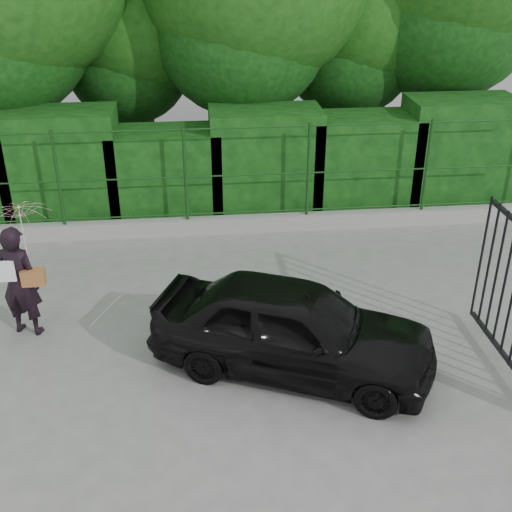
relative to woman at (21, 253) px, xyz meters
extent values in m
plane|color=gray|center=(1.87, -1.40, -1.27)|extent=(80.00, 80.00, 0.00)
cube|color=#9E9E99|center=(1.87, 3.10, -1.12)|extent=(14.00, 0.25, 0.30)
cylinder|color=#143E13|center=(-0.03, 3.10, -0.07)|extent=(0.06, 0.06, 1.80)
cylinder|color=#143E13|center=(2.27, 3.10, -0.07)|extent=(0.06, 0.06, 1.80)
cylinder|color=#143E13|center=(4.57, 3.10, -0.07)|extent=(0.06, 0.06, 1.80)
cylinder|color=#143E13|center=(6.87, 3.10, -0.07)|extent=(0.06, 0.06, 1.80)
cylinder|color=#143E13|center=(1.87, 3.10, -0.87)|extent=(13.60, 0.03, 0.03)
cylinder|color=#143E13|center=(1.87, 3.10, -0.12)|extent=(13.60, 0.03, 0.03)
cylinder|color=#143E13|center=(1.87, 3.10, 0.78)|extent=(13.60, 0.03, 0.03)
cube|color=black|center=(-0.13, 4.10, -0.17)|extent=(2.20, 1.20, 2.20)
cube|color=black|center=(1.87, 4.10, -0.39)|extent=(2.20, 1.20, 1.76)
cube|color=black|center=(3.87, 4.10, -0.21)|extent=(2.20, 1.20, 2.12)
cube|color=black|center=(5.87, 4.10, -0.30)|extent=(2.20, 1.20, 1.94)
cube|color=black|center=(7.87, 4.10, -0.15)|extent=(2.20, 1.20, 2.24)
cylinder|color=black|center=(-1.13, 5.80, 0.98)|extent=(0.36, 0.36, 4.50)
cylinder|color=black|center=(1.37, 7.10, 0.35)|extent=(0.36, 0.36, 3.25)
sphere|color=#14470F|center=(1.37, 7.10, 2.30)|extent=(3.90, 3.90, 3.90)
cylinder|color=black|center=(3.87, 6.10, 0.85)|extent=(0.36, 0.36, 4.25)
cylinder|color=black|center=(6.37, 6.80, 0.48)|extent=(0.36, 0.36, 3.50)
cylinder|color=black|center=(8.37, 6.40, 1.10)|extent=(0.36, 0.36, 4.75)
cube|color=black|center=(6.47, -1.45, -1.12)|extent=(0.05, 2.00, 0.06)
cylinder|color=black|center=(6.47, -1.15, -0.22)|extent=(0.04, 0.04, 1.90)
cylinder|color=black|center=(6.47, -0.90, -0.22)|extent=(0.04, 0.04, 1.90)
cylinder|color=black|center=(6.47, -0.65, -0.22)|extent=(0.04, 0.04, 1.90)
cylinder|color=black|center=(6.47, -0.40, -0.22)|extent=(0.04, 0.04, 1.90)
imported|color=black|center=(-0.09, -0.03, -0.43)|extent=(0.70, 0.57, 1.68)
imported|color=#FDC4C6|center=(0.06, 0.02, 0.32)|extent=(0.85, 0.86, 0.78)
cube|color=#975D30|center=(0.13, -0.11, -0.34)|extent=(0.32, 0.15, 0.24)
cube|color=white|center=(-0.21, -0.15, -0.20)|extent=(0.25, 0.02, 0.32)
imported|color=black|center=(3.62, -1.27, -0.64)|extent=(4.00, 2.83, 1.26)
camera|label=1|loc=(2.42, -8.17, 4.03)|focal=45.00mm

